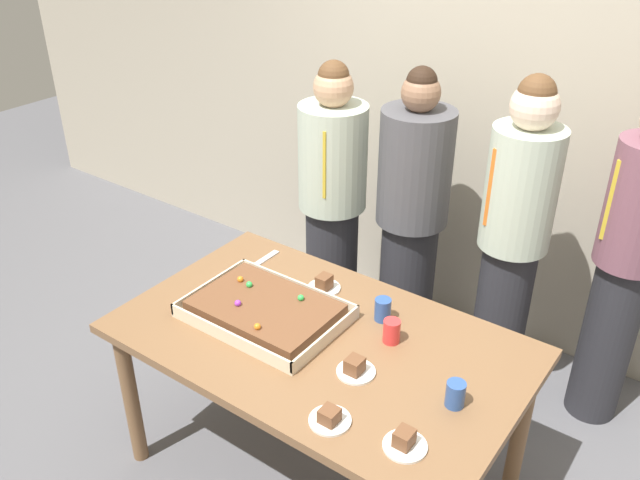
{
  "coord_description": "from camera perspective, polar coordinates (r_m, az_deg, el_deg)",
  "views": [
    {
      "loc": [
        1.28,
        -1.76,
        2.48
      ],
      "look_at": [
        -0.11,
        0.15,
        1.14
      ],
      "focal_mm": 37.46,
      "sensor_mm": 36.0,
      "label": 1
    }
  ],
  "objects": [
    {
      "name": "plated_slice_near_right",
      "position": [
        2.38,
        0.83,
        -14.97
      ],
      "size": [
        0.15,
        0.15,
        0.06
      ],
      "color": "white",
      "rests_on": "party_table"
    },
    {
      "name": "person_serving_front",
      "position": [
        3.36,
        24.75,
        -1.81
      ],
      "size": [
        0.31,
        0.31,
        1.69
      ],
      "rotation": [
        0.0,
        0.0,
        -2.34
      ],
      "color": "#28282D",
      "rests_on": "ground_plane"
    },
    {
      "name": "interior_back_panel",
      "position": [
        3.73,
        14.99,
        13.31
      ],
      "size": [
        8.0,
        0.12,
        3.0
      ],
      "primitive_type": "cube",
      "color": "#B2A893",
      "rests_on": "ground_plane"
    },
    {
      "name": "party_table",
      "position": [
        2.81,
        -0.03,
        -9.74
      ],
      "size": [
        1.66,
        1.0,
        0.79
      ],
      "color": "brown",
      "rests_on": "ground_plane"
    },
    {
      "name": "person_far_right_suit",
      "position": [
        3.57,
        7.81,
        1.91
      ],
      "size": [
        0.38,
        0.38,
        1.65
      ],
      "rotation": [
        0.0,
        0.0,
        -1.66
      ],
      "color": "#28282D",
      "rests_on": "ground_plane"
    },
    {
      "name": "plated_slice_far_right",
      "position": [
        3.02,
        0.35,
        -3.85
      ],
      "size": [
        0.15,
        0.15,
        0.08
      ],
      "color": "white",
      "rests_on": "party_table"
    },
    {
      "name": "plated_slice_near_left",
      "position": [
        2.57,
        3.03,
        -10.9
      ],
      "size": [
        0.15,
        0.15,
        0.07
      ],
      "color": "white",
      "rests_on": "party_table"
    },
    {
      "name": "person_green_shirt_behind",
      "position": [
        3.29,
        16.09,
        -0.38
      ],
      "size": [
        0.33,
        0.33,
        1.72
      ],
      "rotation": [
        0.0,
        0.0,
        -2.15
      ],
      "color": "#28282D",
      "rests_on": "ground_plane"
    },
    {
      "name": "drink_cup_nearest",
      "position": [
        2.83,
        5.38,
        -5.93
      ],
      "size": [
        0.07,
        0.07,
        0.1
      ],
      "primitive_type": "cylinder",
      "color": "#2D5199",
      "rests_on": "party_table"
    },
    {
      "name": "plated_slice_far_left",
      "position": [
        2.31,
        7.24,
        -16.74
      ],
      "size": [
        0.15,
        0.15,
        0.07
      ],
      "color": "white",
      "rests_on": "party_table"
    },
    {
      "name": "cake_server_utensil",
      "position": [
        3.26,
        -4.82,
        -1.69
      ],
      "size": [
        0.03,
        0.2,
        0.01
      ],
      "primitive_type": "cube",
      "color": "silver",
      "rests_on": "party_table"
    },
    {
      "name": "drink_cup_middle",
      "position": [
        2.47,
        11.49,
        -12.78
      ],
      "size": [
        0.07,
        0.07,
        0.1
      ],
      "primitive_type": "cylinder",
      "color": "#2D5199",
      "rests_on": "party_table"
    },
    {
      "name": "drink_cup_far_end",
      "position": [
        2.71,
        6.14,
        -7.75
      ],
      "size": [
        0.07,
        0.07,
        0.1
      ],
      "primitive_type": "cylinder",
      "color": "red",
      "rests_on": "party_table"
    },
    {
      "name": "person_striped_tie_right",
      "position": [
        3.66,
        1.05,
        2.95
      ],
      "size": [
        0.37,
        0.37,
        1.64
      ],
      "rotation": [
        0.0,
        0.0,
        -1.24
      ],
      "color": "#28282D",
      "rests_on": "ground_plane"
    },
    {
      "name": "ground_plane",
      "position": [
        3.3,
        -0.03,
        -19.23
      ],
      "size": [
        12.0,
        12.0,
        0.0
      ],
      "primitive_type": "plane",
      "color": "#5B5B60"
    },
    {
      "name": "sheet_cake",
      "position": [
        2.85,
        -4.71,
        -6.0
      ],
      "size": [
        0.65,
        0.46,
        0.1
      ],
      "color": "beige",
      "rests_on": "party_table"
    }
  ]
}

